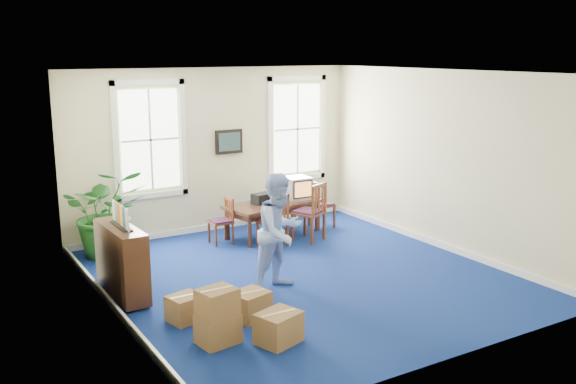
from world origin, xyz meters
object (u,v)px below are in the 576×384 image
crt_tv (297,188)px  credenza (122,263)px  potted_plant (107,212)px  chair_near_left (272,220)px  conference_table (273,219)px  man (280,232)px  cardboard_boxes (228,309)px

crt_tv → credenza: bearing=-155.6°
potted_plant → credenza: bearing=-100.1°
chair_near_left → credenza: credenza is taller
conference_table → man: bearing=-128.4°
potted_plant → conference_table: bearing=-7.1°
crt_tv → cardboard_boxes: bearing=-130.3°
cardboard_boxes → crt_tv: bearing=48.3°
crt_tv → chair_near_left: crt_tv is taller
man → credenza: 2.34m
chair_near_left → man: man is taller
conference_table → chair_near_left: size_ratio=1.93×
man → cardboard_boxes: size_ratio=1.37×
man → potted_plant: size_ratio=1.13×
crt_tv → man: (-1.89, -2.58, 0.02)m
cardboard_boxes → conference_table: bearing=53.2°
man → crt_tv: bearing=36.8°
chair_near_left → credenza: (-3.08, -1.02, 0.02)m
potted_plant → cardboard_boxes: size_ratio=1.21×
potted_plant → cardboard_boxes: bearing=-84.9°
conference_table → man: size_ratio=1.08×
conference_table → crt_tv: crt_tv is taller
conference_table → man: 2.92m
cardboard_boxes → chair_near_left: bearing=52.0°
chair_near_left → cardboard_boxes: size_ratio=0.77×
chair_near_left → man: 2.14m
potted_plant → cardboard_boxes: potted_plant is taller
potted_plant → cardboard_boxes: 4.08m
man → potted_plant: bearing=104.4°
cardboard_boxes → credenza: bearing=110.1°
conference_table → potted_plant: size_ratio=1.22×
crt_tv → man: size_ratio=0.29×
conference_table → chair_near_left: chair_near_left is taller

